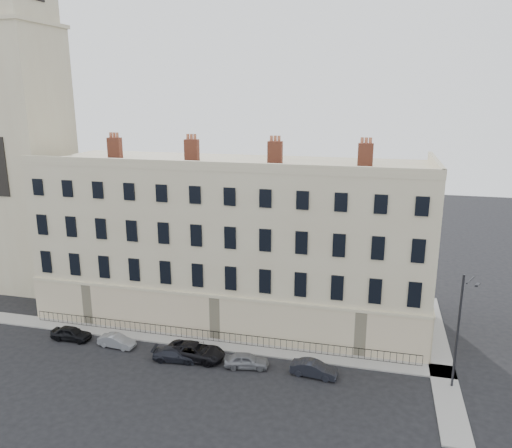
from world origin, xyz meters
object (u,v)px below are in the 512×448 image
at_px(car_f, 314,369).
at_px(car_d, 195,351).
at_px(streetlamp, 459,327).
at_px(car_b, 117,341).
at_px(car_c, 176,354).
at_px(car_e, 246,360).
at_px(car_a, 71,333).

bearing_deg(car_f, car_d, 94.59).
bearing_deg(streetlamp, car_b, -154.63).
relative_size(car_d, streetlamp, 0.55).
xyz_separation_m(car_d, streetlamp, (20.01, 0.59, 4.25)).
xyz_separation_m(car_b, car_c, (5.80, -0.90, 0.00)).
distance_m(car_c, car_e, 5.91).
height_order(car_c, car_f, car_f).
height_order(car_b, car_f, car_f).
xyz_separation_m(car_a, car_b, (4.55, -0.20, -0.07)).
bearing_deg(car_c, car_e, -92.57).
xyz_separation_m(car_a, car_c, (10.35, -1.10, -0.06)).
xyz_separation_m(car_b, car_f, (17.08, -0.51, 0.06)).
distance_m(car_b, car_e, 11.71).
bearing_deg(car_a, car_e, -93.05).
bearing_deg(car_c, car_a, 78.00).
relative_size(car_e, streetlamp, 0.40).
bearing_deg(car_a, car_d, -92.70).
bearing_deg(car_e, car_a, 78.19).
distance_m(car_a, streetlamp, 32.13).
relative_size(car_b, car_c, 0.87).
height_order(car_b, streetlamp, streetlamp).
bearing_deg(car_d, streetlamp, -86.59).
bearing_deg(car_c, car_d, -73.06).
xyz_separation_m(car_a, car_d, (11.83, -0.48, 0.07)).
bearing_deg(car_b, car_e, -87.74).
relative_size(car_f, streetlamp, 0.41).
xyz_separation_m(car_b, streetlamp, (27.29, 0.31, 4.39)).
relative_size(car_b, car_d, 0.67).
relative_size(car_a, car_b, 1.09).
bearing_deg(car_b, car_f, -86.73).
xyz_separation_m(car_a, car_f, (21.64, -0.71, -0.01)).
bearing_deg(streetlamp, car_c, -152.05).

